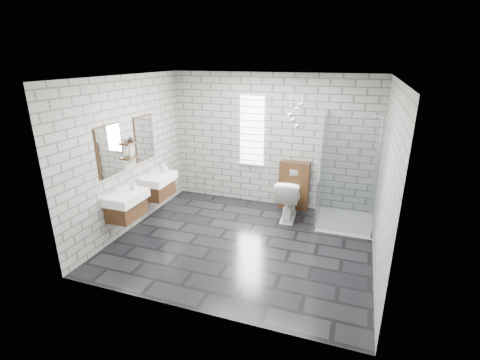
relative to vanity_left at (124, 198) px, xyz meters
The scene contains 20 objects.
floor 2.12m from the vanity_left, 15.21° to the left, with size 4.20×3.60×0.02m, color black.
ceiling 2.78m from the vanity_left, 15.21° to the left, with size 4.20×3.60×0.02m, color white.
wall_back 3.07m from the vanity_left, 50.68° to the left, with size 4.20×0.02×2.70m, color #979792.
wall_front 2.38m from the vanity_left, 34.10° to the right, with size 4.20×0.02×2.70m, color #979792.
wall_left 0.81m from the vanity_left, 111.36° to the left, with size 0.02×3.60×2.70m, color #979792.
wall_right 4.09m from the vanity_left, ahead, with size 0.02×3.60×2.70m, color #979792.
vanity_left is the anchor object (origin of this frame).
vanity_right 0.99m from the vanity_left, 90.00° to the left, with size 0.47×0.70×1.57m.
shelf_lower 0.74m from the vanity_left, 104.69° to the left, with size 0.14×0.30×0.03m, color #472B15.
shelf_upper 0.96m from the vanity_left, 104.69° to the left, with size 0.14×0.30×0.03m, color #472B15.
window 2.86m from the vanity_left, 56.77° to the left, with size 0.56×0.05×1.48m.
cistern_panel 3.31m from the vanity_left, 42.21° to the left, with size 0.60×0.20×1.00m, color #472B15.
flush_plate 3.23m from the vanity_left, 40.83° to the left, with size 0.18×0.01×0.12m, color silver.
shower_enclosure 3.82m from the vanity_left, 26.53° to the left, with size 1.00×1.00×2.03m.
pendant_cluster 3.35m from the vanity_left, 37.51° to the left, with size 0.26×0.23×0.96m.
toilet 3.01m from the vanity_left, 35.01° to the left, with size 0.45×0.79×0.81m, color white.
soap_bottle_a 0.27m from the vanity_left, 68.66° to the left, with size 0.08×0.08×0.18m, color #B2B2B2.
soap_bottle_b 1.20m from the vanity_left, 86.74° to the left, with size 0.14×0.14×0.18m, color #B2B2B2.
soap_bottle_c 0.82m from the vanity_left, 104.17° to the left, with size 0.08×0.08×0.20m, color #B2B2B2.
vase 1.02m from the vanity_left, 103.15° to the left, with size 0.10×0.10×0.10m, color #B2B2B2.
Camera 1 is at (1.68, -4.94, 2.99)m, focal length 26.00 mm.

